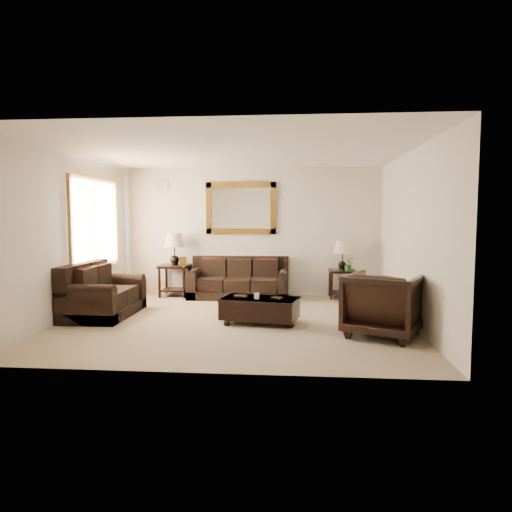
# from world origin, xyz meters

# --- Properties ---
(room) EXTENTS (5.51, 5.01, 2.71)m
(room) POSITION_xyz_m (0.00, 0.00, 1.35)
(room) COLOR #84765B
(room) RESTS_ON ground
(window) EXTENTS (0.07, 1.96, 1.66)m
(window) POSITION_xyz_m (-2.70, 0.90, 1.55)
(window) COLOR white
(window) RESTS_ON room
(mirror) EXTENTS (1.50, 0.06, 1.10)m
(mirror) POSITION_xyz_m (-0.19, 2.47, 1.85)
(mirror) COLOR #46300E
(mirror) RESTS_ON room
(air_vent) EXTENTS (0.25, 0.02, 0.18)m
(air_vent) POSITION_xyz_m (-1.90, 2.48, 2.35)
(air_vent) COLOR #999999
(air_vent) RESTS_ON room
(sofa) EXTENTS (2.04, 0.88, 0.83)m
(sofa) POSITION_xyz_m (-0.19, 2.10, 0.30)
(sofa) COLOR black
(sofa) RESTS_ON room
(loveseat) EXTENTS (0.94, 1.59, 0.89)m
(loveseat) POSITION_xyz_m (-2.32, 0.17, 0.33)
(loveseat) COLOR black
(loveseat) RESTS_ON room
(end_table_left) EXTENTS (0.60, 0.60, 1.33)m
(end_table_left) POSITION_xyz_m (-1.56, 2.16, 0.87)
(end_table_left) COLOR black
(end_table_left) RESTS_ON room
(end_table_right) EXTENTS (0.54, 0.54, 1.18)m
(end_table_right) POSITION_xyz_m (1.92, 2.19, 0.77)
(end_table_right) COLOR black
(end_table_right) RESTS_ON room
(coffee_table) EXTENTS (1.29, 0.87, 0.50)m
(coffee_table) POSITION_xyz_m (0.41, -0.16, 0.25)
(coffee_table) COLOR black
(coffee_table) RESTS_ON room
(armchair) EXTENTS (1.26, 1.23, 0.99)m
(armchair) POSITION_xyz_m (2.20, -0.78, 0.49)
(armchair) COLOR black
(armchair) RESTS_ON floor
(potted_plant) EXTENTS (0.31, 0.33, 0.21)m
(potted_plant) POSITION_xyz_m (2.04, 2.09, 0.69)
(potted_plant) COLOR #23511C
(potted_plant) RESTS_ON end_table_right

